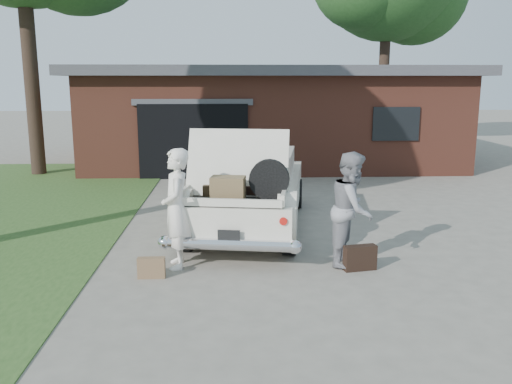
{
  "coord_description": "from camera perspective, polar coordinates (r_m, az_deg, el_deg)",
  "views": [
    {
      "loc": [
        -0.39,
        -7.95,
        2.87
      ],
      "look_at": [
        0.0,
        0.6,
        1.1
      ],
      "focal_mm": 38.0,
      "sensor_mm": 36.0,
      "label": 1
    }
  ],
  "objects": [
    {
      "name": "ground",
      "position": [
        8.46,
        0.19,
        -8.14
      ],
      "size": [
        90.0,
        90.0,
        0.0
      ],
      "primitive_type": "plane",
      "color": "gray",
      "rests_on": "ground"
    },
    {
      "name": "sedan",
      "position": [
        10.68,
        -0.73,
        0.29
      ],
      "size": [
        2.77,
        5.43,
        2.07
      ],
      "rotation": [
        0.0,
        0.0,
        -0.15
      ],
      "color": "white",
      "rests_on": "ground"
    },
    {
      "name": "house",
      "position": [
        19.51,
        1.43,
        8.16
      ],
      "size": [
        12.8,
        7.8,
        3.3
      ],
      "color": "brown",
      "rests_on": "ground"
    },
    {
      "name": "woman_right",
      "position": [
        8.61,
        10.08,
        -1.75
      ],
      "size": [
        0.96,
        1.06,
        1.8
      ],
      "primitive_type": "imported",
      "rotation": [
        0.0,
        0.0,
        1.19
      ],
      "color": "gray",
      "rests_on": "ground"
    },
    {
      "name": "suitcase_left",
      "position": [
        8.22,
        -10.96,
        -7.84
      ],
      "size": [
        0.4,
        0.13,
        0.31
      ],
      "primitive_type": "cube",
      "rotation": [
        0.0,
        0.0,
        0.01
      ],
      "color": "#816142",
      "rests_on": "ground"
    },
    {
      "name": "suitcase_right",
      "position": [
        8.53,
        10.89,
        -6.82
      ],
      "size": [
        0.53,
        0.26,
        0.39
      ],
      "primitive_type": "cube",
      "rotation": [
        0.0,
        0.0,
        0.2
      ],
      "color": "black",
      "rests_on": "ground"
    },
    {
      "name": "woman_left",
      "position": [
        8.41,
        -8.39,
        -1.76
      ],
      "size": [
        0.53,
        0.73,
        1.86
      ],
      "primitive_type": "imported",
      "rotation": [
        0.0,
        0.0,
        -1.45
      ],
      "color": "white",
      "rests_on": "ground"
    }
  ]
}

